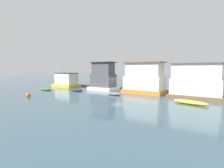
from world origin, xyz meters
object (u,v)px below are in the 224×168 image
(dinghy_navy, at_px, (77,90))
(dinghy_grey, at_px, (114,94))
(houseboat_yellow, at_px, (66,80))
(mooring_post_near_left, at_px, (95,84))
(dinghy_green, at_px, (46,89))
(houseboat_brown, at_px, (196,82))
(houseboat_orange, at_px, (144,79))
(dinghy_yellow, at_px, (190,102))
(buoy_orange, at_px, (29,95))
(houseboat_white, at_px, (103,78))

(dinghy_navy, height_order, dinghy_grey, dinghy_grey)
(houseboat_yellow, bearing_deg, mooring_post_near_left, 19.64)
(dinghy_green, distance_m, mooring_post_near_left, 10.30)
(houseboat_brown, distance_m, dinghy_navy, 20.32)
(houseboat_orange, distance_m, dinghy_yellow, 10.55)
(houseboat_yellow, xyz_separation_m, buoy_orange, (6.91, -13.10, -1.18))
(dinghy_green, xyz_separation_m, buoy_orange, (5.72, -6.79, 0.12))
(dinghy_navy, bearing_deg, houseboat_orange, 21.63)
(dinghy_navy, bearing_deg, houseboat_brown, 11.32)
(dinghy_green, distance_m, buoy_orange, 8.88)
(houseboat_brown, relative_size, dinghy_navy, 2.58)
(houseboat_white, xyz_separation_m, mooring_post_near_left, (-4.04, 2.29, -1.63))
(houseboat_orange, xyz_separation_m, dinghy_green, (-18.00, -6.93, -2.25))
(mooring_post_near_left, bearing_deg, dinghy_navy, -81.40)
(dinghy_green, bearing_deg, dinghy_grey, 8.44)
(dinghy_green, bearing_deg, mooring_post_near_left, 57.74)
(houseboat_brown, bearing_deg, houseboat_yellow, -179.99)
(houseboat_brown, distance_m, dinghy_yellow, 5.62)
(dinghy_navy, relative_size, buoy_orange, 4.47)
(houseboat_yellow, height_order, houseboat_orange, houseboat_yellow)
(dinghy_grey, bearing_deg, dinghy_yellow, -5.39)
(houseboat_orange, height_order, dinghy_green, houseboat_orange)
(houseboat_brown, distance_m, buoy_orange, 24.44)
(dinghy_green, xyz_separation_m, dinghy_navy, (6.45, 2.35, 0.00))
(dinghy_green, bearing_deg, dinghy_yellow, 2.42)
(houseboat_orange, height_order, houseboat_brown, houseboat_orange)
(mooring_post_near_left, bearing_deg, buoy_orange, -89.14)
(dinghy_yellow, bearing_deg, buoy_orange, -159.18)
(dinghy_green, bearing_deg, houseboat_orange, 21.06)
(dinghy_green, distance_m, dinghy_grey, 15.10)
(dinghy_grey, xyz_separation_m, buoy_orange, (-9.22, -9.01, 0.11))
(houseboat_brown, bearing_deg, dinghy_yellow, -86.94)
(houseboat_brown, bearing_deg, houseboat_orange, 175.70)
(houseboat_brown, xyz_separation_m, mooring_post_near_left, (-20.76, 2.38, -1.57))
(dinghy_grey, bearing_deg, houseboat_white, 142.29)
(houseboat_white, bearing_deg, dinghy_grey, -37.71)
(houseboat_orange, bearing_deg, houseboat_brown, -4.30)
(dinghy_green, height_order, dinghy_grey, dinghy_grey)
(houseboat_yellow, bearing_deg, dinghy_grey, -14.25)
(houseboat_yellow, xyz_separation_m, houseboat_orange, (19.19, 0.62, 0.95))
(houseboat_yellow, bearing_deg, buoy_orange, -62.19)
(houseboat_yellow, relative_size, houseboat_brown, 0.98)
(houseboat_brown, relative_size, mooring_post_near_left, 4.54)
(houseboat_orange, xyz_separation_m, dinghy_yellow, (8.52, -5.81, -2.20))
(dinghy_navy, relative_size, mooring_post_near_left, 1.76)
(mooring_post_near_left, relative_size, buoy_orange, 2.54)
(houseboat_white, relative_size, houseboat_brown, 0.76)
(dinghy_navy, bearing_deg, dinghy_yellow, -3.50)
(buoy_orange, bearing_deg, dinghy_navy, 85.45)
(dinghy_navy, relative_size, dinghy_grey, 1.02)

